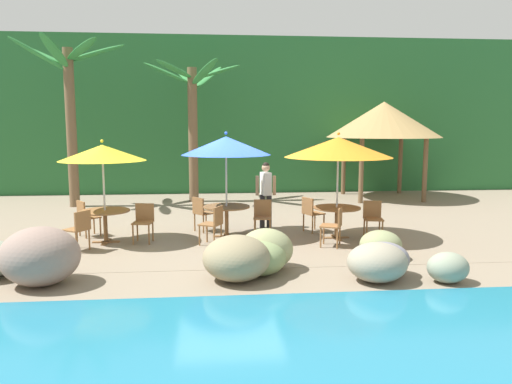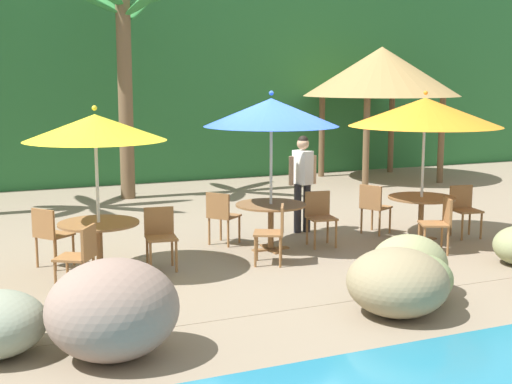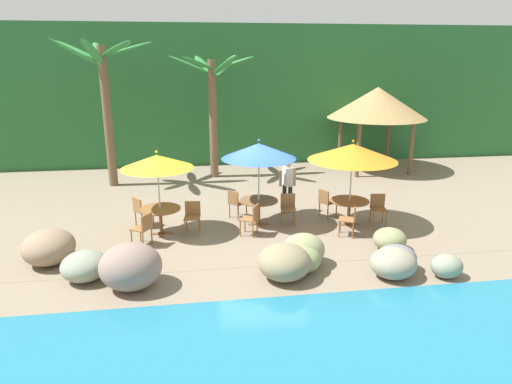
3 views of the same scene
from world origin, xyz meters
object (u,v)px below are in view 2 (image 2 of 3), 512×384
(palapa_hut, at_px, (382,72))
(umbrella_blue, at_px, (271,112))
(chair_yellow_left, at_px, (81,254))
(chair_orange_left, at_px, (440,221))
(chair_blue_inland, at_px, (221,214))
(umbrella_orange, at_px, (425,112))
(chair_yellow_seaward, at_px, (160,233))
(chair_orange_inland, at_px, (374,205))
(waiter_in_white, at_px, (303,177))
(chair_yellow_inland, at_px, (50,233))
(chair_blue_seaward, at_px, (320,214))
(palm_tree_second, at_px, (124,50))
(umbrella_yellow, at_px, (95,128))
(dining_table_blue, at_px, (271,212))
(chair_orange_seaward, at_px, (464,207))
(chair_blue_left, at_px, (275,230))
(dining_table_orange, at_px, (421,204))
(dining_table_yellow, at_px, (99,231))

(palapa_hut, bearing_deg, umbrella_blue, -134.80)
(chair_yellow_left, height_order, chair_orange_left, same)
(chair_blue_inland, distance_m, umbrella_orange, 3.68)
(chair_yellow_seaward, height_order, chair_orange_inland, same)
(waiter_in_white, bearing_deg, umbrella_orange, -41.69)
(chair_yellow_inland, distance_m, chair_blue_seaward, 4.18)
(palm_tree_second, bearing_deg, umbrella_yellow, -106.77)
(chair_yellow_seaward, xyz_separation_m, chair_yellow_inland, (-1.43, 0.65, 0.00))
(chair_yellow_inland, distance_m, dining_table_blue, 3.33)
(chair_yellow_left, bearing_deg, chair_yellow_seaward, 31.33)
(chair_yellow_inland, bearing_deg, umbrella_orange, -6.71)
(umbrella_yellow, height_order, chair_blue_seaward, umbrella_yellow)
(palm_tree_second, height_order, waiter_in_white, palm_tree_second)
(umbrella_yellow, height_order, dining_table_blue, umbrella_yellow)
(palm_tree_second, bearing_deg, chair_yellow_left, -107.89)
(chair_blue_inland, relative_size, chair_orange_seaward, 1.00)
(palapa_hut, xyz_separation_m, waiter_in_white, (-4.80, -4.93, -1.83))
(umbrella_yellow, bearing_deg, chair_yellow_inland, 132.48)
(chair_yellow_left, relative_size, chair_blue_inland, 1.00)
(dining_table_blue, xyz_separation_m, chair_blue_left, (-0.31, -0.80, -0.10))
(chair_yellow_left, distance_m, dining_table_orange, 5.71)
(umbrella_yellow, xyz_separation_m, chair_orange_seaward, (6.15, -0.09, -1.51))
(dining_table_orange, distance_m, chair_orange_left, 0.86)
(chair_blue_inland, xyz_separation_m, palm_tree_second, (-0.34, 5.04, 2.77))
(chair_yellow_seaward, bearing_deg, chair_orange_left, -11.58)
(dining_table_yellow, relative_size, palapa_hut, 0.27)
(chair_orange_seaward, distance_m, waiter_in_white, 2.78)
(chair_yellow_inland, bearing_deg, dining_table_blue, -5.02)
(chair_blue_left, height_order, chair_orange_seaward, same)
(dining_table_orange, distance_m, palapa_hut, 7.42)
(dining_table_blue, distance_m, chair_orange_inland, 2.12)
(chair_yellow_left, relative_size, palapa_hut, 0.21)
(umbrella_yellow, bearing_deg, chair_yellow_seaward, -1.27)
(chair_orange_seaward, bearing_deg, umbrella_yellow, 179.12)
(chair_orange_seaward, distance_m, palm_tree_second, 7.97)
(chair_blue_seaward, xyz_separation_m, umbrella_orange, (1.70, -0.38, 1.62))
(umbrella_blue, bearing_deg, chair_orange_inland, 8.69)
(dining_table_blue, xyz_separation_m, chair_blue_inland, (-0.60, 0.61, -0.10))
(chair_orange_inland, relative_size, palm_tree_second, 0.18)
(chair_yellow_left, distance_m, chair_blue_seaward, 4.11)
(chair_blue_left, xyz_separation_m, chair_orange_seaward, (3.71, 0.37, 0.00))
(umbrella_blue, bearing_deg, chair_blue_seaward, -1.28)
(chair_blue_left, height_order, chair_orange_left, same)
(chair_blue_seaward, height_order, chair_orange_left, same)
(dining_table_orange, height_order, palapa_hut, palapa_hut)
(waiter_in_white, bearing_deg, chair_orange_left, -59.78)
(chair_orange_inland, height_order, palapa_hut, palapa_hut)
(chair_orange_left, bearing_deg, chair_yellow_seaward, 168.42)
(chair_blue_seaward, height_order, palapa_hut, palapa_hut)
(chair_yellow_inland, bearing_deg, palm_tree_second, 66.03)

